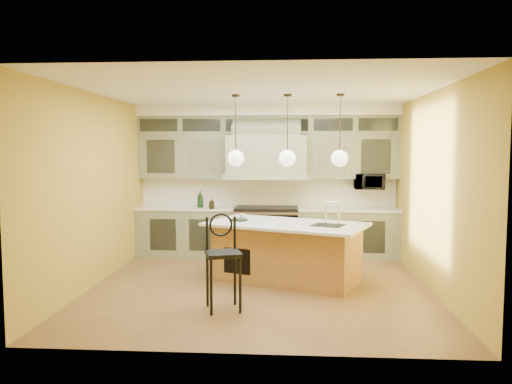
# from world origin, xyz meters

# --- Properties ---
(floor) EXTENTS (5.00, 5.00, 0.00)m
(floor) POSITION_xyz_m (0.00, 0.00, 0.00)
(floor) COLOR brown
(floor) RESTS_ON ground
(ceiling) EXTENTS (5.00, 5.00, 0.00)m
(ceiling) POSITION_xyz_m (0.00, 0.00, 2.90)
(ceiling) COLOR white
(ceiling) RESTS_ON wall_back
(wall_back) EXTENTS (5.00, 0.00, 5.00)m
(wall_back) POSITION_xyz_m (0.00, 2.50, 1.45)
(wall_back) COLOR #B19330
(wall_back) RESTS_ON ground
(wall_front) EXTENTS (5.00, 0.00, 5.00)m
(wall_front) POSITION_xyz_m (0.00, -2.50, 1.45)
(wall_front) COLOR #B19330
(wall_front) RESTS_ON ground
(wall_left) EXTENTS (0.00, 5.00, 5.00)m
(wall_left) POSITION_xyz_m (-2.50, 0.00, 1.45)
(wall_left) COLOR #B19330
(wall_left) RESTS_ON ground
(wall_right) EXTENTS (0.00, 5.00, 5.00)m
(wall_right) POSITION_xyz_m (2.50, 0.00, 1.45)
(wall_right) COLOR #B19330
(wall_right) RESTS_ON ground
(back_cabinetry) EXTENTS (5.00, 0.77, 2.90)m
(back_cabinetry) POSITION_xyz_m (0.00, 2.23, 1.43)
(back_cabinetry) COLOR gray
(back_cabinetry) RESTS_ON floor
(range) EXTENTS (1.20, 0.74, 0.96)m
(range) POSITION_xyz_m (0.00, 2.14, 0.49)
(range) COLOR silver
(range) RESTS_ON floor
(kitchen_island) EXTENTS (2.70, 2.09, 1.35)m
(kitchen_island) POSITION_xyz_m (0.40, 0.37, 0.47)
(kitchen_island) COLOR #905D33
(kitchen_island) RESTS_ON floor
(counter_stool) EXTENTS (0.54, 0.54, 1.23)m
(counter_stool) POSITION_xyz_m (-0.41, -1.09, 0.70)
(counter_stool) COLOR black
(counter_stool) RESTS_ON floor
(microwave) EXTENTS (0.54, 0.37, 0.30)m
(microwave) POSITION_xyz_m (1.95, 2.25, 1.45)
(microwave) COLOR black
(microwave) RESTS_ON back_cabinetry
(oil_bottle_a) EXTENTS (0.13, 0.13, 0.33)m
(oil_bottle_a) POSITION_xyz_m (-1.29, 2.15, 1.10)
(oil_bottle_a) COLOR black
(oil_bottle_a) RESTS_ON back_cabinetry
(oil_bottle_b) EXTENTS (0.10, 0.11, 0.21)m
(oil_bottle_b) POSITION_xyz_m (-1.03, 1.92, 1.05)
(oil_bottle_b) COLOR black
(oil_bottle_b) RESTS_ON back_cabinetry
(fruit_bowl) EXTENTS (0.34, 0.34, 0.08)m
(fruit_bowl) POSITION_xyz_m (-1.00, 2.15, 0.98)
(fruit_bowl) COLOR white
(fruit_bowl) RESTS_ON back_cabinetry
(cup) EXTENTS (0.10, 0.10, 0.10)m
(cup) POSITION_xyz_m (-0.32, 0.63, 0.97)
(cup) COLOR white
(cup) RESTS_ON kitchen_island
(pendant_left) EXTENTS (0.26, 0.26, 1.11)m
(pendant_left) POSITION_xyz_m (-0.40, 0.38, 1.95)
(pendant_left) COLOR #2D2319
(pendant_left) RESTS_ON ceiling
(pendant_center) EXTENTS (0.26, 0.26, 1.11)m
(pendant_center) POSITION_xyz_m (0.40, 0.38, 1.95)
(pendant_center) COLOR #2D2319
(pendant_center) RESTS_ON ceiling
(pendant_right) EXTENTS (0.26, 0.26, 1.11)m
(pendant_right) POSITION_xyz_m (1.20, 0.38, 1.95)
(pendant_right) COLOR #2D2319
(pendant_right) RESTS_ON ceiling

